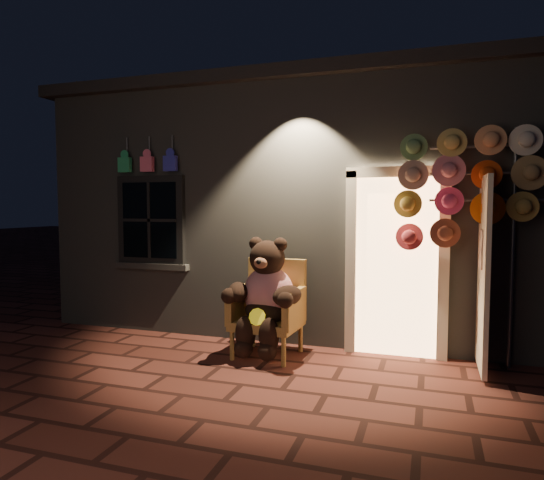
% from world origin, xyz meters
% --- Properties ---
extents(ground, '(60.00, 60.00, 0.00)m').
position_xyz_m(ground, '(0.00, 0.00, 0.00)').
color(ground, '#5D2B23').
rests_on(ground, ground).
extents(shop_building, '(7.30, 5.95, 3.51)m').
position_xyz_m(shop_building, '(0.00, 3.99, 1.74)').
color(shop_building, slate).
rests_on(shop_building, ground).
extents(wicker_armchair, '(0.80, 0.73, 1.11)m').
position_xyz_m(wicker_armchair, '(-0.05, 1.04, 0.55)').
color(wicker_armchair, '#B28C45').
rests_on(wicker_armchair, ground).
extents(teddy_bear, '(0.96, 0.76, 1.32)m').
position_xyz_m(teddy_bear, '(-0.06, 0.89, 0.72)').
color(teddy_bear, '#AF1228').
rests_on(teddy_bear, ground).
extents(hat_rack, '(1.50, 0.22, 2.58)m').
position_xyz_m(hat_rack, '(2.03, 1.28, 1.98)').
color(hat_rack, '#59595E').
rests_on(hat_rack, ground).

